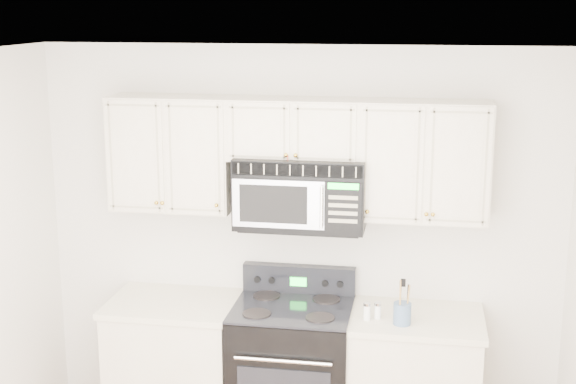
# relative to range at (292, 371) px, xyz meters

# --- Properties ---
(room) EXTENTS (3.51, 3.51, 2.61)m
(room) POSITION_rel_range_xyz_m (-0.01, -1.43, 0.82)
(room) COLOR brown
(room) RESTS_ON ground
(base_cabinet_left) EXTENTS (0.86, 0.65, 0.92)m
(base_cabinet_left) POSITION_rel_range_xyz_m (-0.81, 0.01, -0.06)
(base_cabinet_left) COLOR beige
(base_cabinet_left) RESTS_ON ground
(range) EXTENTS (0.77, 0.70, 1.12)m
(range) POSITION_rel_range_xyz_m (0.00, 0.00, 0.00)
(range) COLOR black
(range) RESTS_ON ground
(upper_cabinets) EXTENTS (2.44, 0.37, 0.75)m
(upper_cabinets) POSITION_rel_range_xyz_m (-0.01, 0.16, 1.45)
(upper_cabinets) COLOR beige
(upper_cabinets) RESTS_ON ground
(microwave) EXTENTS (0.83, 0.46, 0.46)m
(microwave) POSITION_rel_range_xyz_m (0.04, 0.11, 1.20)
(microwave) COLOR black
(microwave) RESTS_ON ground
(utensil_crock) EXTENTS (0.11, 0.11, 0.29)m
(utensil_crock) POSITION_rel_range_xyz_m (0.71, -0.14, 0.51)
(utensil_crock) COLOR #4A6088
(utensil_crock) RESTS_ON base_cabinet_right
(shaker_salt) EXTENTS (0.05, 0.05, 0.11)m
(shaker_salt) POSITION_rel_range_xyz_m (0.49, -0.10, 0.49)
(shaker_salt) COLOR white
(shaker_salt) RESTS_ON base_cabinet_right
(shaker_pepper) EXTENTS (0.04, 0.04, 0.11)m
(shaker_pepper) POSITION_rel_range_xyz_m (0.56, -0.07, 0.49)
(shaker_pepper) COLOR white
(shaker_pepper) RESTS_ON base_cabinet_right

